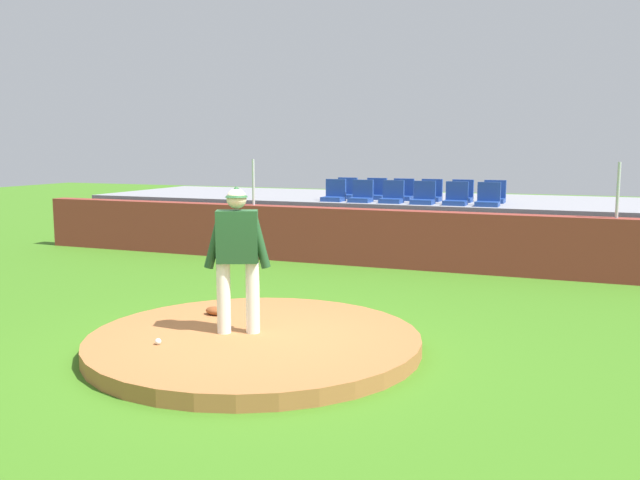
% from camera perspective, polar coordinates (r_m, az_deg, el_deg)
% --- Properties ---
extents(ground_plane, '(60.00, 60.00, 0.00)m').
position_cam_1_polar(ground_plane, '(8.56, -5.51, -9.11)').
color(ground_plane, '#3E771C').
extents(pitchers_mound, '(4.11, 4.11, 0.19)m').
position_cam_1_polar(pitchers_mound, '(8.53, -5.52, -8.50)').
color(pitchers_mound, '#A96838').
rests_on(pitchers_mound, ground_plane).
extents(pitcher, '(0.79, 0.45, 1.83)m').
position_cam_1_polar(pitcher, '(8.38, -6.96, -0.73)').
color(pitcher, white).
rests_on(pitcher, pitchers_mound).
extents(baseball, '(0.07, 0.07, 0.07)m').
position_cam_1_polar(baseball, '(8.26, -13.45, -8.29)').
color(baseball, white).
rests_on(baseball, pitchers_mound).
extents(fielding_glove, '(0.33, 0.25, 0.11)m').
position_cam_1_polar(fielding_glove, '(9.52, -8.79, -5.90)').
color(fielding_glove, brown).
rests_on(fielding_glove, pitchers_mound).
extents(brick_barrier, '(17.59, 0.40, 1.19)m').
position_cam_1_polar(brick_barrier, '(14.12, 6.13, 0.11)').
color(brick_barrier, maroon).
rests_on(brick_barrier, ground_plane).
extents(fence_post_left, '(0.06, 0.06, 1.02)m').
position_cam_1_polar(fence_post_left, '(15.21, -5.62, 4.86)').
color(fence_post_left, silver).
rests_on(fence_post_left, brick_barrier).
extents(fence_post_right, '(0.06, 0.06, 1.02)m').
position_cam_1_polar(fence_post_right, '(13.50, 23.75, 3.85)').
color(fence_post_right, silver).
rests_on(fence_post_right, brick_barrier).
extents(bleacher_platform, '(16.56, 4.33, 1.24)m').
position_cam_1_polar(bleacher_platform, '(16.82, 8.74, 1.39)').
color(bleacher_platform, gray).
rests_on(bleacher_platform, ground_plane).
extents(stadium_chair_0, '(0.48, 0.44, 0.50)m').
position_cam_1_polar(stadium_chair_0, '(15.70, 1.21, 3.86)').
color(stadium_chair_0, '#1E4093').
rests_on(stadium_chair_0, bleacher_platform).
extents(stadium_chair_1, '(0.48, 0.44, 0.50)m').
position_cam_1_polar(stadium_chair_1, '(15.44, 3.51, 3.78)').
color(stadium_chair_1, '#1E4093').
rests_on(stadium_chair_1, bleacher_platform).
extents(stadium_chair_2, '(0.48, 0.44, 0.50)m').
position_cam_1_polar(stadium_chair_2, '(15.28, 6.09, 3.71)').
color(stadium_chair_2, '#1E4093').
rests_on(stadium_chair_2, bleacher_platform).
extents(stadium_chair_3, '(0.48, 0.44, 0.50)m').
position_cam_1_polar(stadium_chair_3, '(15.07, 8.69, 3.61)').
color(stadium_chair_3, '#1E4093').
rests_on(stadium_chair_3, bleacher_platform).
extents(stadium_chair_4, '(0.48, 0.44, 0.50)m').
position_cam_1_polar(stadium_chair_4, '(14.93, 11.35, 3.51)').
color(stadium_chair_4, '#1E4093').
rests_on(stadium_chair_4, bleacher_platform).
extents(stadium_chair_5, '(0.48, 0.44, 0.50)m').
position_cam_1_polar(stadium_chair_5, '(14.80, 13.94, 3.39)').
color(stadium_chair_5, '#1E4093').
rests_on(stadium_chair_5, bleacher_platform).
extents(stadium_chair_6, '(0.48, 0.44, 0.50)m').
position_cam_1_polar(stadium_chair_6, '(16.52, 2.22, 4.06)').
color(stadium_chair_6, '#1E4093').
rests_on(stadium_chair_6, bleacher_platform).
extents(stadium_chair_7, '(0.48, 0.44, 0.50)m').
position_cam_1_polar(stadium_chair_7, '(16.33, 4.71, 3.99)').
color(stadium_chair_7, '#1E4093').
rests_on(stadium_chair_7, bleacher_platform).
extents(stadium_chair_8, '(0.48, 0.44, 0.50)m').
position_cam_1_polar(stadium_chair_8, '(16.10, 6.97, 3.91)').
color(stadium_chair_8, '#1E4093').
rests_on(stadium_chair_8, bleacher_platform).
extents(stadium_chair_9, '(0.48, 0.44, 0.50)m').
position_cam_1_polar(stadium_chair_9, '(15.93, 9.31, 3.82)').
color(stadium_chair_9, '#1E4093').
rests_on(stadium_chair_9, bleacher_platform).
extents(stadium_chair_10, '(0.48, 0.44, 0.50)m').
position_cam_1_polar(stadium_chair_10, '(15.82, 11.84, 3.73)').
color(stadium_chair_10, '#1E4093').
rests_on(stadium_chair_10, bleacher_platform).
extents(stadium_chair_11, '(0.48, 0.44, 0.50)m').
position_cam_1_polar(stadium_chair_11, '(15.74, 14.43, 3.63)').
color(stadium_chair_11, '#1E4093').
rests_on(stadium_chair_11, bleacher_platform).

